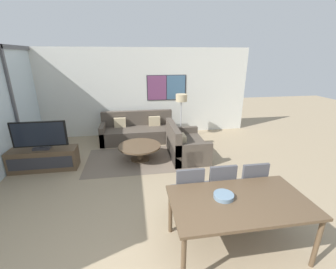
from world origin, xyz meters
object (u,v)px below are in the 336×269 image
(sofa_side, at_px, (184,146))
(coffee_table, at_px, (140,149))
(television, at_px, (39,136))
(sofa_main, at_px, (138,132))
(dining_chair_right, at_px, (250,185))
(dining_chair_left, at_px, (188,190))
(dining_table, at_px, (240,205))
(dining_chair_centre, at_px, (219,187))
(fruit_bowl, at_px, (224,196))
(tv_console, at_px, (44,159))
(floor_lamp, at_px, (181,101))

(sofa_side, distance_m, coffee_table, 1.17)
(television, xyz_separation_m, sofa_side, (3.41, 0.20, -0.56))
(sofa_main, relative_size, dining_chair_right, 2.30)
(sofa_side, relative_size, dining_chair_left, 1.47)
(dining_table, relative_size, dining_chair_right, 1.86)
(television, distance_m, sofa_main, 2.82)
(dining_chair_centre, distance_m, dining_chair_right, 0.52)
(coffee_table, height_order, fruit_bowl, fruit_bowl)
(dining_table, bearing_deg, dining_chair_left, 127.70)
(dining_chair_left, distance_m, dining_chair_right, 1.05)
(sofa_side, distance_m, dining_chair_centre, 2.41)
(sofa_side, bearing_deg, dining_table, -179.48)
(television, bearing_deg, sofa_main, 35.64)
(dining_table, bearing_deg, sofa_side, 90.52)
(dining_chair_centre, relative_size, dining_chair_right, 1.00)
(tv_console, bearing_deg, dining_chair_centre, -32.56)
(dining_chair_right, bearing_deg, sofa_side, 102.86)
(dining_table, bearing_deg, fruit_bowl, 156.54)
(coffee_table, relative_size, fruit_bowl, 4.00)
(dining_chair_left, bearing_deg, dining_chair_right, 0.08)
(sofa_main, height_order, fruit_bowl, sofa_main)
(sofa_main, xyz_separation_m, dining_chair_right, (1.72, -3.83, 0.26))
(sofa_main, distance_m, dining_chair_left, 3.89)
(tv_console, distance_m, dining_chair_left, 3.67)
(tv_console, relative_size, sofa_side, 1.04)
(sofa_side, xyz_separation_m, dining_table, (0.03, -3.09, 0.43))
(television, xyz_separation_m, dining_chair_right, (3.96, -2.22, -0.30))
(sofa_side, bearing_deg, tv_console, 93.33)
(dining_chair_right, bearing_deg, dining_chair_left, -179.92)
(dining_chair_centre, bearing_deg, tv_console, 147.44)
(dining_table, bearing_deg, sofa_main, 104.86)
(television, relative_size, sofa_side, 0.82)
(dining_chair_right, bearing_deg, television, 150.77)
(sofa_main, distance_m, sofa_side, 1.83)
(tv_console, distance_m, floor_lamp, 4.06)
(television, xyz_separation_m, dining_table, (3.44, -2.89, -0.13))
(tv_console, bearing_deg, dining_table, -40.09)
(television, height_order, fruit_bowl, television)
(sofa_main, height_order, floor_lamp, floor_lamp)
(coffee_table, distance_m, dining_chair_left, 2.48)
(tv_console, height_order, dining_table, dining_table)
(tv_console, bearing_deg, fruit_bowl, -40.90)
(dining_chair_left, bearing_deg, sofa_main, 99.96)
(dining_chair_right, bearing_deg, dining_chair_centre, 177.78)
(dining_chair_right, bearing_deg, fruit_bowl, -140.38)
(dining_table, height_order, dining_chair_left, dining_chair_left)
(sofa_side, xyz_separation_m, coffee_table, (-1.17, -0.04, 0.02))
(dining_chair_centre, relative_size, floor_lamp, 0.68)
(tv_console, relative_size, sofa_main, 0.67)
(sofa_side, relative_size, fruit_bowl, 5.36)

